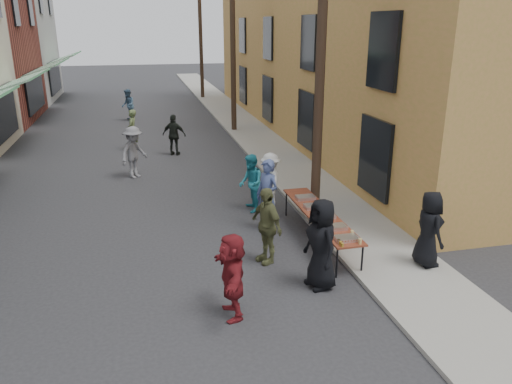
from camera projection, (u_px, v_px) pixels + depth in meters
name	position (u px, v px, depth m)	size (l,w,h in m)	color
ground	(170.00, 283.00, 10.52)	(120.00, 120.00, 0.00)	#28282B
sidewalk	(248.00, 130.00, 25.42)	(2.20, 60.00, 0.10)	gray
building_ochre	(374.00, 27.00, 24.24)	(10.00, 28.00, 10.00)	#A6873B
utility_pole_near	(321.00, 52.00, 12.78)	(0.26, 0.26, 9.00)	#2D2116
utility_pole_mid	(233.00, 39.00, 23.84)	(0.26, 0.26, 9.00)	#2D2116
utility_pole_far	(201.00, 34.00, 34.89)	(0.26, 0.26, 9.00)	#2D2116
serving_table	(320.00, 215.00, 12.31)	(0.70, 4.00, 0.75)	#5F2816
catering_tray_sausage	(346.00, 238.00, 10.77)	(0.50, 0.33, 0.08)	maroon
catering_tray_foil_b	(335.00, 227.00, 11.37)	(0.50, 0.33, 0.08)	#B2B2B7
catering_tray_buns	(324.00, 216.00, 12.01)	(0.50, 0.33, 0.08)	tan
catering_tray_foil_d	(314.00, 206.00, 12.66)	(0.50, 0.33, 0.08)	#B2B2B7
catering_tray_buns_end	(305.00, 197.00, 13.30)	(0.50, 0.33, 0.08)	tan
condiment_jar_a	(342.00, 245.00, 10.44)	(0.07, 0.07, 0.08)	#A57F26
condiment_jar_b	(341.00, 243.00, 10.54)	(0.07, 0.07, 0.08)	#A57F26
condiment_jar_c	(339.00, 241.00, 10.63)	(0.07, 0.07, 0.08)	#A57F26
cup_stack	(360.00, 241.00, 10.58)	(0.08, 0.08, 0.12)	tan
guest_front_a	(321.00, 244.00, 10.10)	(0.93, 0.61, 1.91)	black
guest_front_b	(267.00, 196.00, 12.93)	(0.70, 0.46, 1.92)	#47568A
guest_front_c	(251.00, 183.00, 14.31)	(0.82, 0.64, 1.68)	teal
guest_front_d	(270.00, 180.00, 14.68)	(1.05, 0.61, 1.63)	silver
guest_front_e	(266.00, 225.00, 11.20)	(1.04, 0.43, 1.78)	brown
guest_queue_back	(232.00, 276.00, 9.11)	(1.53, 0.49, 1.65)	maroon
server	(429.00, 229.00, 10.85)	(0.83, 0.54, 1.71)	black
passerby_left	(134.00, 152.00, 17.43)	(1.18, 0.68, 1.83)	slate
passerby_mid	(174.00, 135.00, 20.48)	(0.99, 0.41, 1.68)	black
passerby_right	(132.00, 130.00, 21.30)	(0.63, 0.42, 1.74)	#58693D
passerby_far	(128.00, 105.00, 27.72)	(0.85, 0.66, 1.75)	#436381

